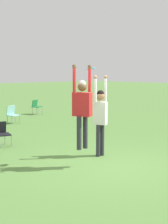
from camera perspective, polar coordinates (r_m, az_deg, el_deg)
name	(u,v)px	position (r m, az deg, el deg)	size (l,w,h in m)	color
ground_plane	(103,165)	(8.09, 3.42, -9.71)	(120.00, 120.00, 0.00)	#56843D
person_jumping	(82,105)	(7.59, -0.33, 1.29)	(0.61, 0.50, 2.07)	#2D2D38
person_defending	(100,113)	(8.73, 3.00, -0.23)	(0.51, 0.41, 2.28)	#2D2D38
frisbee	(91,69)	(7.97, 1.28, 7.92)	(0.23, 0.23, 0.05)	#2D9EDB
camping_chair_0	(1,132)	(10.37, -14.98, -3.53)	(0.60, 0.64, 0.78)	gray
camping_chair_1	(36,105)	(17.96, -8.73, 1.19)	(0.61, 0.65, 0.82)	gray
camping_chair_5	(12,113)	(14.96, -12.98, -0.20)	(0.58, 0.62, 0.83)	gray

